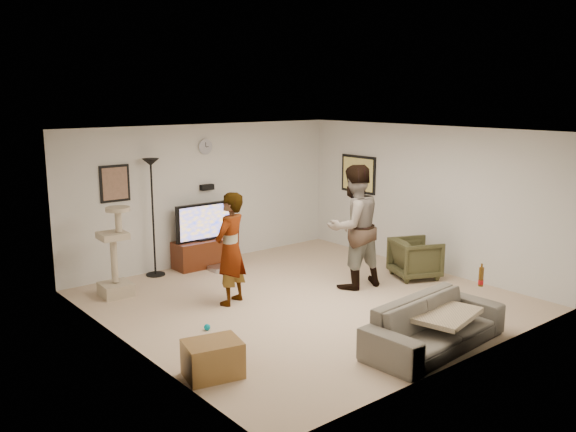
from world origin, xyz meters
TOP-DOWN VIEW (x-y plane):
  - floor at (0.00, 0.00)m, footprint 5.50×5.50m
  - ceiling at (0.00, 0.00)m, footprint 5.50×5.50m
  - wall_back at (0.00, 2.75)m, footprint 5.50×0.04m
  - wall_front at (0.00, -2.75)m, footprint 5.50×0.04m
  - wall_left at (-2.75, 0.00)m, footprint 0.04×5.50m
  - wall_right at (2.75, 0.00)m, footprint 0.04×5.50m
  - wall_clock at (0.00, 2.72)m, footprint 0.26×0.04m
  - wall_speaker at (0.00, 2.69)m, footprint 0.25×0.10m
  - picture_back at (-1.70, 2.73)m, footprint 0.42×0.03m
  - picture_right at (2.73, 1.60)m, footprint 0.03×0.78m
  - tv_stand at (-0.18, 2.50)m, footprint 1.15×0.45m
  - console_box at (-0.11, 2.11)m, footprint 0.40×0.30m
  - tv at (-0.18, 2.50)m, footprint 1.11×0.08m
  - tv_screen at (-0.18, 2.46)m, footprint 1.02×0.01m
  - floor_lamp at (-1.15, 2.55)m, footprint 0.32×0.32m
  - cat_tree at (-2.11, 1.96)m, footprint 0.46×0.46m
  - person_left at (-0.93, 0.57)m, footprint 0.71×0.61m
  - person_right at (1.00, -0.01)m, footprint 1.03×0.84m
  - sofa at (0.09, -2.30)m, footprint 2.05×0.93m
  - throw_blanket at (0.22, -2.30)m, footprint 1.03×0.89m
  - beer_bottle at (1.01, -2.30)m, footprint 0.06×0.06m
  - armchair at (2.16, -0.32)m, footprint 0.94×0.93m
  - side_table at (-2.40, -1.26)m, footprint 0.69×0.57m
  - toy_ball at (-1.76, -0.10)m, footprint 0.08×0.08m

SIDE VIEW (x-z plane):
  - floor at x=0.00m, z-range -0.02..0.00m
  - console_box at x=-0.11m, z-range 0.00..0.07m
  - toy_ball at x=-1.76m, z-range 0.00..0.08m
  - side_table at x=-2.40m, z-range 0.00..0.40m
  - tv_stand at x=-0.18m, z-range 0.00..0.48m
  - sofa at x=0.09m, z-range 0.00..0.58m
  - armchair at x=2.16m, z-range 0.00..0.66m
  - throw_blanket at x=0.22m, z-range 0.36..0.42m
  - cat_tree at x=-2.11m, z-range 0.00..1.38m
  - beer_bottle at x=1.01m, z-range 0.58..0.83m
  - tv at x=-0.18m, z-range 0.48..1.13m
  - tv_screen at x=-0.18m, z-range 0.52..1.10m
  - person_left at x=-0.93m, z-range 0.00..1.65m
  - person_right at x=1.00m, z-range 0.00..1.95m
  - floor_lamp at x=-1.15m, z-range 0.00..1.98m
  - wall_back at x=0.00m, z-range 0.00..2.50m
  - wall_front at x=0.00m, z-range 0.00..2.50m
  - wall_left at x=-2.75m, z-range 0.00..2.50m
  - wall_right at x=2.75m, z-range 0.00..2.50m
  - wall_speaker at x=0.00m, z-range 1.33..1.43m
  - picture_right at x=2.73m, z-range 1.19..1.81m
  - picture_back at x=-1.70m, z-range 1.34..1.86m
  - wall_clock at x=0.00m, z-range 1.97..2.23m
  - ceiling at x=0.00m, z-range 2.50..2.52m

